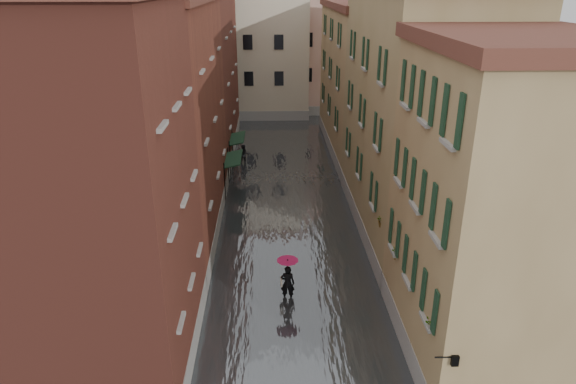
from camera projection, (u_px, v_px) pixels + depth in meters
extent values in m
plane|color=#5A595C|center=(297.00, 323.00, 21.76)|extent=(120.00, 120.00, 0.00)
cube|color=#46494D|center=(286.00, 200.00, 33.74)|extent=(10.00, 60.00, 0.20)
cube|color=brown|center=(93.00, 204.00, 17.20)|extent=(6.00, 8.00, 13.00)
cube|color=brown|center=(158.00, 126.00, 27.46)|extent=(6.00, 14.00, 12.50)
cube|color=brown|center=(194.00, 68.00, 41.05)|extent=(6.00, 16.00, 14.00)
cube|color=olive|center=(500.00, 217.00, 17.97)|extent=(6.00, 8.00, 11.50)
cube|color=#9D885F|center=(417.00, 119.00, 27.86)|extent=(6.00, 14.00, 13.00)
cube|color=olive|center=(367.00, 83.00, 42.01)|extent=(6.00, 16.00, 11.50)
cube|color=beige|center=(250.00, 52.00, 54.32)|extent=(12.00, 9.00, 13.00)
cube|color=#CEA890|center=(332.00, 54.00, 56.67)|extent=(10.00, 9.00, 12.00)
cube|color=#16331F|center=(233.00, 159.00, 33.97)|extent=(1.09, 3.21, 0.31)
cylinder|color=black|center=(225.00, 184.00, 32.90)|extent=(0.06, 0.06, 2.80)
cylinder|color=black|center=(228.00, 167.00, 35.87)|extent=(0.06, 0.06, 2.80)
cube|color=#16331F|center=(237.00, 138.00, 38.42)|extent=(1.09, 3.17, 0.31)
cylinder|color=black|center=(230.00, 160.00, 37.38)|extent=(0.06, 0.06, 2.80)
cylinder|color=black|center=(233.00, 147.00, 40.30)|extent=(0.06, 0.06, 2.80)
cylinder|color=black|center=(445.00, 357.00, 15.18)|extent=(0.60, 0.05, 0.05)
cube|color=black|center=(454.00, 360.00, 15.22)|extent=(0.22, 0.22, 0.35)
cube|color=beige|center=(454.00, 360.00, 15.22)|extent=(0.14, 0.14, 0.24)
cube|color=brown|center=(433.00, 326.00, 16.46)|extent=(0.22, 0.85, 0.18)
imported|color=#265926|center=(434.00, 315.00, 16.30)|extent=(0.59, 0.51, 0.66)
cube|color=brown|center=(398.00, 254.00, 20.84)|extent=(0.22, 0.85, 0.18)
imported|color=#265926|center=(399.00, 245.00, 20.68)|extent=(0.59, 0.51, 0.66)
cube|color=brown|center=(383.00, 222.00, 23.61)|extent=(0.22, 0.85, 0.18)
imported|color=#265926|center=(383.00, 214.00, 23.45)|extent=(0.59, 0.51, 0.66)
imported|color=black|center=(288.00, 283.00, 22.97)|extent=(0.68, 0.49, 1.76)
cube|color=beige|center=(281.00, 282.00, 22.98)|extent=(0.08, 0.30, 0.38)
cylinder|color=black|center=(288.00, 274.00, 22.79)|extent=(0.02, 0.02, 1.00)
cone|color=#A30A3F|center=(288.00, 263.00, 22.58)|extent=(0.97, 0.97, 0.28)
imported|color=black|center=(244.00, 155.00, 40.16)|extent=(0.92, 0.78, 1.67)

